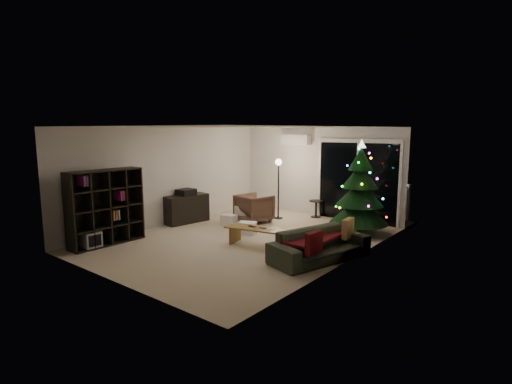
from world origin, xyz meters
The scene contains 18 objects.
room centered at (0.46, 1.49, 1.02)m, with size 6.50×7.51×2.60m.
bookshelf centered at (-2.25, -2.13, 0.81)m, with size 0.41×1.61×1.61m, color black, non-canonical shape.
media_cabinet centered at (-2.25, 0.29, 0.37)m, with size 0.44×1.18×0.74m, color black.
stereo centered at (-2.25, 0.29, 0.82)m, with size 0.38×0.44×0.16m, color black.
armchair centered at (-0.89, 1.46, 0.37)m, with size 0.80×0.82×0.75m, color #4E3227.
ottoman centered at (-1.13, 1.39, 0.21)m, with size 0.48×0.48×0.43m, color white.
cardboard_box_a centered at (-1.19, 0.78, 0.13)m, with size 0.37×0.28×0.27m, color white.
cardboard_box_b centered at (-0.25, 0.40, 0.14)m, with size 0.40×0.30×0.28m, color white.
side_table centered at (0.10, 3.00, 0.24)m, with size 0.38×0.38×0.48m, color black.
floor_lamp centered at (-0.64, 2.21, 0.80)m, with size 0.25×0.25×1.59m, color black.
sofa centered at (2.05, -0.21, 0.29)m, with size 2.00×0.78×0.58m, color #2C3029.
sofa_throw centered at (1.95, -0.21, 0.42)m, with size 0.62×1.44×0.05m, color #58070E.
cushion_a centered at (2.30, 0.44, 0.53)m, with size 0.12×0.38×0.38m, color #946C46.
cushion_b centered at (2.30, -0.86, 0.53)m, with size 0.12×0.38×0.38m, color #58070E.
coffee_table centered at (0.62, -0.30, 0.21)m, with size 1.32×0.46×0.42m, color olive, non-canonical shape.
remote_a centered at (0.47, -0.30, 0.43)m, with size 0.16×0.05×0.02m, color black.
remote_b centered at (0.72, -0.25, 0.43)m, with size 0.15×0.04×0.02m, color slate.
christmas_tree centered at (1.78, 2.10, 1.11)m, with size 1.37×1.37×2.21m, color black.
Camera 1 is at (5.66, -6.63, 2.45)m, focal length 28.00 mm.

